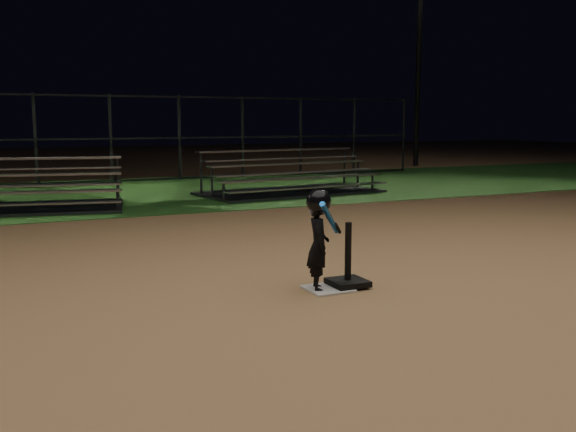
{
  "coord_description": "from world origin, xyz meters",
  "views": [
    {
      "loc": [
        -3.13,
        -5.76,
        1.76
      ],
      "look_at": [
        0.0,
        1.0,
        0.65
      ],
      "focal_mm": 40.03,
      "sensor_mm": 36.0,
      "label": 1
    }
  ],
  "objects_px": {
    "bleacher_right": "(291,185)",
    "home_plate": "(328,289)",
    "batting_tee": "(348,274)",
    "child_batter": "(319,237)",
    "light_pole_right": "(420,36)",
    "bleacher_left": "(14,200)"
  },
  "relations": [
    {
      "from": "bleacher_right",
      "to": "light_pole_right",
      "type": "height_order",
      "value": "light_pole_right"
    },
    {
      "from": "batting_tee",
      "to": "bleacher_right",
      "type": "height_order",
      "value": "bleacher_right"
    },
    {
      "from": "batting_tee",
      "to": "bleacher_right",
      "type": "distance_m",
      "value": 8.82
    },
    {
      "from": "home_plate",
      "to": "batting_tee",
      "type": "relative_size",
      "value": 0.66
    },
    {
      "from": "batting_tee",
      "to": "light_pole_right",
      "type": "height_order",
      "value": "light_pole_right"
    },
    {
      "from": "bleacher_right",
      "to": "light_pole_right",
      "type": "xyz_separation_m",
      "value": [
        8.57,
        6.71,
        4.73
      ]
    },
    {
      "from": "bleacher_left",
      "to": "home_plate",
      "type": "bearing_deg",
      "value": -59.6
    },
    {
      "from": "home_plate",
      "to": "bleacher_left",
      "type": "relative_size",
      "value": 0.1
    },
    {
      "from": "batting_tee",
      "to": "light_pole_right",
      "type": "xyz_separation_m",
      "value": [
        11.76,
        14.93,
        4.8
      ]
    },
    {
      "from": "child_batter",
      "to": "home_plate",
      "type": "bearing_deg",
      "value": -88.83
    },
    {
      "from": "child_batter",
      "to": "light_pole_right",
      "type": "relative_size",
      "value": 0.13
    },
    {
      "from": "child_batter",
      "to": "light_pole_right",
      "type": "distance_m",
      "value": 19.7
    },
    {
      "from": "child_batter",
      "to": "light_pole_right",
      "type": "bearing_deg",
      "value": -21.73
    },
    {
      "from": "home_plate",
      "to": "light_pole_right",
      "type": "xyz_separation_m",
      "value": [
        12.0,
        14.94,
        4.93
      ]
    },
    {
      "from": "home_plate",
      "to": "bleacher_right",
      "type": "relative_size",
      "value": 0.1
    },
    {
      "from": "child_batter",
      "to": "bleacher_left",
      "type": "relative_size",
      "value": 0.24
    },
    {
      "from": "bleacher_right",
      "to": "light_pole_right",
      "type": "distance_m",
      "value": 11.87
    },
    {
      "from": "bleacher_left",
      "to": "light_pole_right",
      "type": "xyz_separation_m",
      "value": [
        14.77,
        7.08,
        4.74
      ]
    },
    {
      "from": "bleacher_right",
      "to": "light_pole_right",
      "type": "bearing_deg",
      "value": 31.24
    },
    {
      "from": "bleacher_right",
      "to": "home_plate",
      "type": "bearing_deg",
      "value": -119.37
    },
    {
      "from": "bleacher_left",
      "to": "light_pole_right",
      "type": "relative_size",
      "value": 0.53
    },
    {
      "from": "home_plate",
      "to": "bleacher_right",
      "type": "xyz_separation_m",
      "value": [
        3.43,
        8.24,
        0.21
      ]
    }
  ]
}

